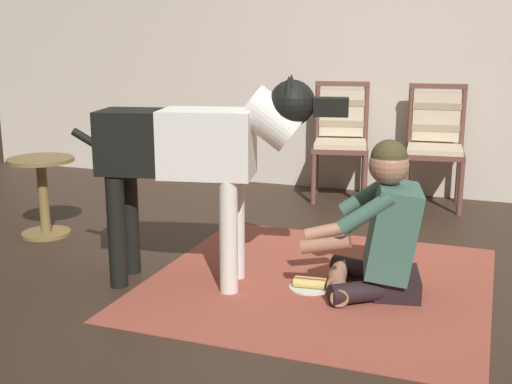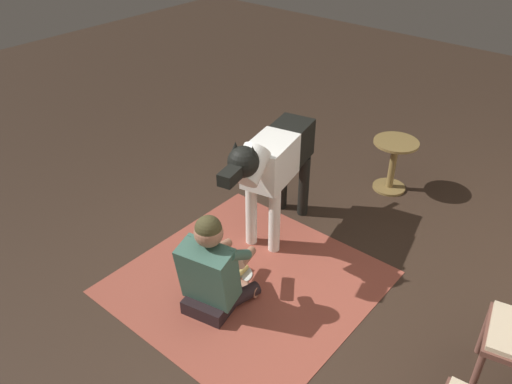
% 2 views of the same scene
% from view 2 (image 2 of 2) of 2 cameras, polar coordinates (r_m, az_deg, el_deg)
% --- Properties ---
extents(ground_plane, '(14.39, 14.39, 0.00)m').
position_cam_2_polar(ground_plane, '(4.35, -1.70, -8.83)').
color(ground_plane, '#34251B').
extents(area_rug, '(1.86, 1.86, 0.01)m').
position_cam_2_polar(area_rug, '(4.25, -0.94, -9.91)').
color(area_rug, '#974637').
rests_on(area_rug, ground).
extents(person_sitting_on_floor, '(0.69, 0.57, 0.84)m').
position_cam_2_polar(person_sitting_on_floor, '(3.85, -4.86, -8.66)').
color(person_sitting_on_floor, black).
rests_on(person_sitting_on_floor, ground).
extents(large_dog, '(1.49, 0.49, 1.17)m').
position_cam_2_polar(large_dog, '(4.32, 1.93, 3.30)').
color(large_dog, silver).
rests_on(large_dog, ground).
extents(hot_dog_on_plate, '(0.23, 0.23, 0.06)m').
position_cam_2_polar(hot_dog_on_plate, '(4.31, -1.96, -8.88)').
color(hot_dog_on_plate, silver).
rests_on(hot_dog_on_plate, ground).
extents(round_side_table, '(0.45, 0.45, 0.55)m').
position_cam_2_polar(round_side_table, '(5.39, 14.97, 3.38)').
color(round_side_table, brown).
rests_on(round_side_table, ground).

